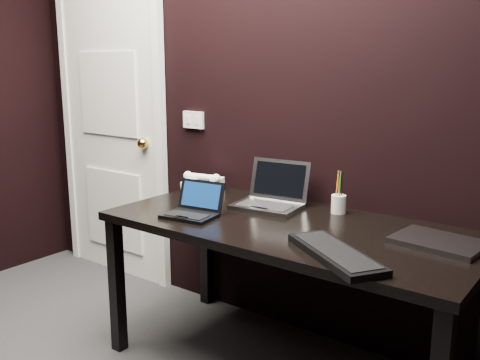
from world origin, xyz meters
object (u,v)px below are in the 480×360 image
Objects in this scene: closed_laptop at (439,242)px; mobile_phone at (192,190)px; desk_phone at (203,183)px; ext_keyboard at (335,253)px; door at (112,124)px; pen_cup at (339,203)px; silver_laptop at (270,199)px; desk at (289,239)px; netbook at (193,210)px.

closed_laptop is 4.09× the size of mobile_phone.
desk_phone reaches higher than closed_laptop.
ext_keyboard is at bearing -25.10° from desk_phone.
ext_keyboard is (2.02, -0.65, -0.29)m from door.
mobile_phone is 0.81m from pen_cup.
mobile_phone is 0.43× the size of pen_cup.
mobile_phone is (0.96, -0.27, -0.27)m from door.
ext_keyboard is (0.59, -0.45, -0.03)m from silver_laptop.
door is 1.26× the size of desk.
desk is 4.76× the size of silver_laptop.
desk_phone is (0.92, -0.13, -0.26)m from door.
pen_cup is (-0.27, 0.56, 0.03)m from ext_keyboard.
desk_phone is (-1.10, 0.51, 0.03)m from ext_keyboard.
silver_laptop is 1.71× the size of pen_cup.
door is 1.73m from desk.
netbook is at bearing -47.49° from mobile_phone.
door is 7.91× the size of netbook.
door reaches higher than desk.
ext_keyboard is at bearing -125.48° from closed_laptop.
desk_phone is (-0.50, 0.06, 0.00)m from silver_laptop.
silver_laptop is at bearing -7.82° from door.
desk_phone is at bearing -8.17° from door.
pen_cup is at bearing 18.09° from silver_laptop.
door is 1.03m from mobile_phone.
door is at bearing 177.08° from pen_cup.
ext_keyboard is 2.37× the size of pen_cup.
door is 1.37m from netbook.
pen_cup is (1.75, -0.09, -0.26)m from door.
netbook is 0.70m from pen_cup.
door reaches higher than ext_keyboard.
pen_cup is (0.10, 0.29, 0.13)m from desk.
desk is 0.33m from pen_cup.
door is 5.88× the size of closed_laptop.
door reaches higher than closed_laptop.
desk_phone is at bearing 172.81° from silver_laptop.
netbook is at bearing -119.78° from silver_laptop.
desk is 8.15× the size of pen_cup.
door is 24.05× the size of mobile_phone.
mobile_phone is at bearing 132.51° from netbook.
desk_phone is at bearing 161.56° from desk.
silver_laptop is 0.72× the size of ext_keyboard.
netbook reaches higher than desk_phone.
silver_laptop is at bearing 60.22° from netbook.
netbook is 0.74× the size of closed_laptop.
desk is 7.04× the size of desk_phone.
pen_cup is at bearing 41.16° from netbook.
desk is at bearing -18.44° from desk_phone.
mobile_phone is (-0.46, -0.07, -0.01)m from silver_laptop.
desk is (1.65, -0.38, -0.38)m from door.
pen_cup is (-0.53, 0.18, 0.04)m from closed_laptop.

